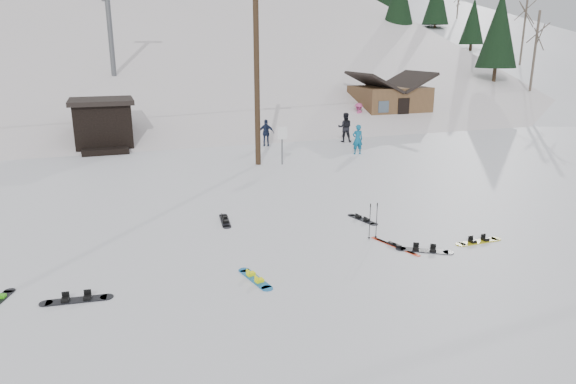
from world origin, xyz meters
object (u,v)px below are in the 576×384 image
object	(u,v)px
utility_pole	(257,66)
cabin	(389,103)
hero_skis	(395,246)
hero_snowboard	(255,278)

from	to	relation	value
utility_pole	cabin	bearing A→B (deg)	37.56
hero_skis	utility_pole	bearing A→B (deg)	76.58
utility_pole	hero_snowboard	bearing A→B (deg)	-106.62
hero_snowboard	hero_skis	size ratio (longest dim) A/B	0.84
cabin	hero_skis	xyz separation A→B (m)	(-12.28, -21.57, -1.46)
cabin	hero_skis	size ratio (longest dim) A/B	3.08
hero_snowboard	hero_skis	xyz separation A→B (m)	(4.40, 0.73, -0.00)
hero_snowboard	hero_skis	bearing A→B (deg)	-92.96
hero_skis	cabin	bearing A→B (deg)	43.37
utility_pole	hero_skis	distance (m)	12.50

